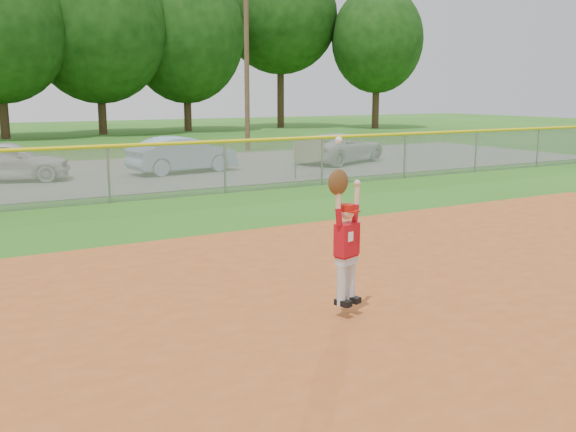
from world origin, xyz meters
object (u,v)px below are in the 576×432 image
object	(u,v)px
car_blue	(183,155)
ballplayer	(346,238)
sponsor_sign	(309,150)
car_white_a	(6,161)
car_white_b	(341,148)

from	to	relation	value
car_blue	ballplayer	distance (m)	15.81
car_blue	sponsor_sign	distance (m)	4.66
car_white_a	sponsor_sign	size ratio (longest dim) A/B	2.58
car_blue	sponsor_sign	world-z (taller)	sponsor_sign
car_blue	car_white_b	world-z (taller)	car_blue
car_blue	sponsor_sign	size ratio (longest dim) A/B	2.59
car_white_b	car_white_a	bearing A→B (deg)	65.51
car_white_a	ballplayer	size ratio (longest dim) A/B	1.81
car_white_a	car_blue	xyz separation A→B (m)	(5.81, -0.61, -0.02)
car_white_b	sponsor_sign	distance (m)	4.71
car_white_a	car_blue	bearing A→B (deg)	-81.00
car_white_a	car_white_b	world-z (taller)	car_white_a
car_white_a	car_blue	distance (m)	5.84
ballplayer	car_blue	bearing A→B (deg)	76.73
car_blue	car_white_b	size ratio (longest dim) A/B	0.91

